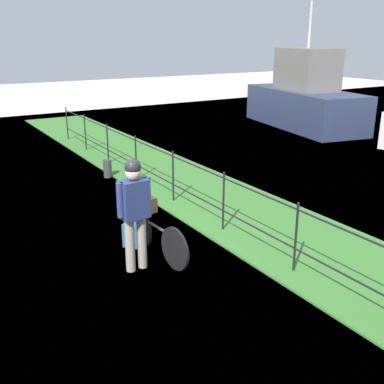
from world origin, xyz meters
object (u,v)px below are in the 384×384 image
(bicycle_main, at_px, (156,236))
(mooring_bollard, at_px, (108,169))
(wooden_crate, at_px, (143,204))
(backpack_on_paving, at_px, (132,235))
(cyclist_person, at_px, (134,205))
(moored_boat_mid, at_px, (305,99))
(terrier_dog, at_px, (143,193))

(bicycle_main, height_order, mooring_bollard, bicycle_main)
(wooden_crate, relative_size, backpack_on_paving, 0.98)
(cyclist_person, height_order, moored_boat_mid, moored_boat_mid)
(bicycle_main, relative_size, wooden_crate, 4.23)
(wooden_crate, relative_size, mooring_bollard, 0.90)
(terrier_dog, xyz_separation_m, backpack_on_paving, (-0.20, -0.13, -0.77))
(cyclist_person, bearing_deg, backpack_on_paving, 160.01)
(terrier_dog, distance_m, backpack_on_paving, 0.81)
(bicycle_main, xyz_separation_m, backpack_on_paving, (-0.54, -0.16, -0.15))
(wooden_crate, relative_size, moored_boat_mid, 0.07)
(cyclist_person, bearing_deg, wooden_crate, 144.77)
(bicycle_main, height_order, terrier_dog, terrier_dog)
(bicycle_main, distance_m, cyclist_person, 0.81)
(bicycle_main, relative_size, moored_boat_mid, 0.29)
(bicycle_main, distance_m, moored_boat_mid, 12.09)
(bicycle_main, distance_m, mooring_bollard, 4.60)
(backpack_on_paving, bearing_deg, terrier_dog, 173.22)
(moored_boat_mid, bearing_deg, bicycle_main, -54.82)
(cyclist_person, height_order, backpack_on_paving, cyclist_person)
(cyclist_person, distance_m, backpack_on_paving, 1.13)
(bicycle_main, bearing_deg, mooring_bollard, 167.71)
(cyclist_person, xyz_separation_m, backpack_on_paving, (-0.75, 0.27, -0.80))
(terrier_dog, xyz_separation_m, moored_boat_mid, (-6.62, 9.90, 0.08))
(backpack_on_paving, relative_size, mooring_bollard, 0.91)
(wooden_crate, bearing_deg, mooring_bollard, 166.25)
(wooden_crate, bearing_deg, terrier_dog, 5.12)
(backpack_on_paving, xyz_separation_m, moored_boat_mid, (-6.42, 10.03, 0.85))
(mooring_bollard, relative_size, moored_boat_mid, 0.08)
(backpack_on_paving, bearing_deg, mooring_bollard, -55.99)
(moored_boat_mid, bearing_deg, terrier_dog, -56.22)
(wooden_crate, bearing_deg, bicycle_main, 5.12)
(backpack_on_paving, height_order, mooring_bollard, mooring_bollard)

